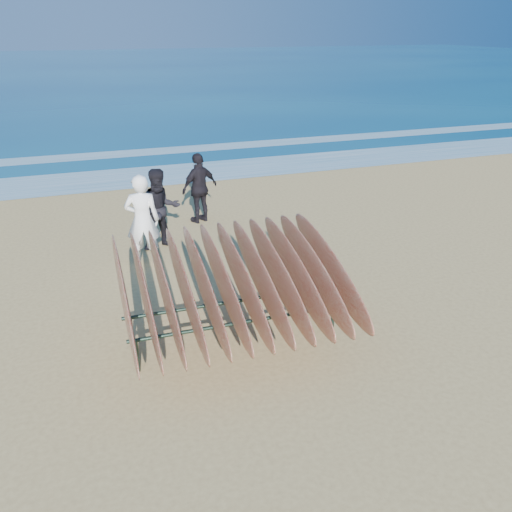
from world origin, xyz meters
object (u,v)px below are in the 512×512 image
(surfboard_rack, at_px, (233,282))
(person_dark_b, at_px, (200,188))
(person_dark_a, at_px, (161,209))
(person_white, at_px, (142,220))

(surfboard_rack, relative_size, person_dark_b, 1.93)
(surfboard_rack, relative_size, person_dark_a, 1.87)
(person_dark_a, bearing_deg, person_white, -130.72)
(person_dark_a, xyz_separation_m, person_dark_b, (1.18, 1.38, -0.03))
(person_white, bearing_deg, person_dark_a, -111.62)
(surfboard_rack, height_order, person_dark_a, person_dark_a)
(person_white, height_order, person_dark_a, person_white)
(surfboard_rack, bearing_deg, person_dark_b, 82.03)
(person_dark_a, height_order, person_dark_b, person_dark_a)
(surfboard_rack, distance_m, person_dark_b, 5.51)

